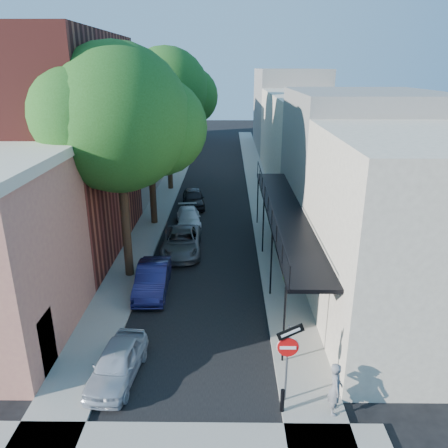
{
  "coord_description": "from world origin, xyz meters",
  "views": [
    {
      "loc": [
        1.3,
        -10.37,
        10.27
      ],
      "look_at": [
        1.09,
        10.28,
        2.8
      ],
      "focal_mm": 35.0,
      "sensor_mm": 36.0,
      "label": 1
    }
  ],
  "objects_px": {
    "oak_far": "(172,92)",
    "parked_car_c": "(182,242)",
    "parked_car_e": "(193,198)",
    "oak_near": "(128,121)",
    "parked_car_b": "(153,279)",
    "pedestrian": "(335,388)",
    "bollard": "(282,400)",
    "oak_mid": "(155,120)",
    "sign_post": "(288,350)",
    "parked_car_a": "(117,363)",
    "parked_car_d": "(189,218)"
  },
  "relations": [
    {
      "from": "oak_far",
      "to": "parked_car_b",
      "type": "relative_size",
      "value": 2.87
    },
    {
      "from": "parked_car_b",
      "to": "sign_post",
      "type": "bearing_deg",
      "value": -55.48
    },
    {
      "from": "oak_far",
      "to": "parked_car_b",
      "type": "height_order",
      "value": "oak_far"
    },
    {
      "from": "oak_near",
      "to": "parked_car_b",
      "type": "height_order",
      "value": "oak_near"
    },
    {
      "from": "parked_car_a",
      "to": "parked_car_b",
      "type": "bearing_deg",
      "value": 93.77
    },
    {
      "from": "bollard",
      "to": "parked_car_c",
      "type": "height_order",
      "value": "parked_car_c"
    },
    {
      "from": "parked_car_b",
      "to": "parked_car_c",
      "type": "xyz_separation_m",
      "value": [
        0.92,
        4.75,
        -0.02
      ]
    },
    {
      "from": "parked_car_a",
      "to": "parked_car_c",
      "type": "bearing_deg",
      "value": 89.81
    },
    {
      "from": "parked_car_b",
      "to": "oak_mid",
      "type": "bearing_deg",
      "value": 94.34
    },
    {
      "from": "sign_post",
      "to": "pedestrian",
      "type": "distance_m",
      "value": 1.84
    },
    {
      "from": "parked_car_c",
      "to": "parked_car_a",
      "type": "bearing_deg",
      "value": -98.31
    },
    {
      "from": "parked_car_d",
      "to": "parked_car_a",
      "type": "bearing_deg",
      "value": -101.67
    },
    {
      "from": "oak_far",
      "to": "oak_mid",
      "type": "bearing_deg",
      "value": -90.41
    },
    {
      "from": "sign_post",
      "to": "parked_car_b",
      "type": "height_order",
      "value": "sign_post"
    },
    {
      "from": "sign_post",
      "to": "parked_car_b",
      "type": "bearing_deg",
      "value": 126.54
    },
    {
      "from": "bollard",
      "to": "parked_car_e",
      "type": "bearing_deg",
      "value": 101.58
    },
    {
      "from": "oak_far",
      "to": "pedestrian",
      "type": "height_order",
      "value": "oak_far"
    },
    {
      "from": "oak_near",
      "to": "pedestrian",
      "type": "bearing_deg",
      "value": -50.77
    },
    {
      "from": "parked_car_b",
      "to": "pedestrian",
      "type": "height_order",
      "value": "pedestrian"
    },
    {
      "from": "oak_mid",
      "to": "parked_car_b",
      "type": "relative_size",
      "value": 2.46
    },
    {
      "from": "bollard",
      "to": "oak_mid",
      "type": "relative_size",
      "value": 0.08
    },
    {
      "from": "oak_mid",
      "to": "parked_car_a",
      "type": "bearing_deg",
      "value": -86.83
    },
    {
      "from": "parked_car_b",
      "to": "parked_car_d",
      "type": "bearing_deg",
      "value": 82.37
    },
    {
      "from": "parked_car_a",
      "to": "parked_car_d",
      "type": "height_order",
      "value": "parked_car_a"
    },
    {
      "from": "parked_car_a",
      "to": "pedestrian",
      "type": "height_order",
      "value": "pedestrian"
    },
    {
      "from": "parked_car_e",
      "to": "parked_car_d",
      "type": "bearing_deg",
      "value": -97.22
    },
    {
      "from": "sign_post",
      "to": "parked_car_a",
      "type": "height_order",
      "value": "sign_post"
    },
    {
      "from": "parked_car_c",
      "to": "parked_car_b",
      "type": "bearing_deg",
      "value": -103.4
    },
    {
      "from": "oak_mid",
      "to": "parked_car_c",
      "type": "xyz_separation_m",
      "value": [
        2.02,
        -5.11,
        -6.39
      ]
    },
    {
      "from": "oak_mid",
      "to": "parked_car_c",
      "type": "relative_size",
      "value": 2.14
    },
    {
      "from": "sign_post",
      "to": "oak_near",
      "type": "relative_size",
      "value": 0.26
    },
    {
      "from": "parked_car_d",
      "to": "parked_car_e",
      "type": "xyz_separation_m",
      "value": [
        0.0,
        4.24,
        0.13
      ]
    },
    {
      "from": "sign_post",
      "to": "pedestrian",
      "type": "bearing_deg",
      "value": -18.13
    },
    {
      "from": "oak_far",
      "to": "parked_car_a",
      "type": "xyz_separation_m",
      "value": [
        0.83,
        -25.13,
        -7.65
      ]
    },
    {
      "from": "oak_mid",
      "to": "parked_car_b",
      "type": "xyz_separation_m",
      "value": [
        1.1,
        -9.86,
        -6.37
      ]
    },
    {
      "from": "parked_car_e",
      "to": "pedestrian",
      "type": "relative_size",
      "value": 2.29
    },
    {
      "from": "oak_near",
      "to": "parked_car_c",
      "type": "relative_size",
      "value": 2.39
    },
    {
      "from": "parked_car_a",
      "to": "parked_car_d",
      "type": "bearing_deg",
      "value": 91.54
    },
    {
      "from": "parked_car_c",
      "to": "pedestrian",
      "type": "height_order",
      "value": "pedestrian"
    },
    {
      "from": "parked_car_e",
      "to": "oak_far",
      "type": "bearing_deg",
      "value": 103.02
    },
    {
      "from": "parked_car_d",
      "to": "pedestrian",
      "type": "bearing_deg",
      "value": -78.33
    },
    {
      "from": "bollard",
      "to": "parked_car_c",
      "type": "xyz_separation_m",
      "value": [
        -4.4,
        12.62,
        0.14
      ]
    },
    {
      "from": "oak_mid",
      "to": "parked_car_b",
      "type": "height_order",
      "value": "oak_mid"
    },
    {
      "from": "oak_far",
      "to": "parked_car_c",
      "type": "height_order",
      "value": "oak_far"
    },
    {
      "from": "parked_car_b",
      "to": "oak_far",
      "type": "bearing_deg",
      "value": 91.12
    },
    {
      "from": "oak_near",
      "to": "pedestrian",
      "type": "xyz_separation_m",
      "value": [
        7.97,
        -9.76,
        -6.88
      ]
    },
    {
      "from": "oak_mid",
      "to": "parked_car_d",
      "type": "relative_size",
      "value": 2.65
    },
    {
      "from": "oak_far",
      "to": "parked_car_e",
      "type": "distance_m",
      "value": 9.45
    },
    {
      "from": "oak_near",
      "to": "pedestrian",
      "type": "distance_m",
      "value": 14.35
    },
    {
      "from": "oak_near",
      "to": "parked_car_e",
      "type": "relative_size",
      "value": 2.84
    }
  ]
}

